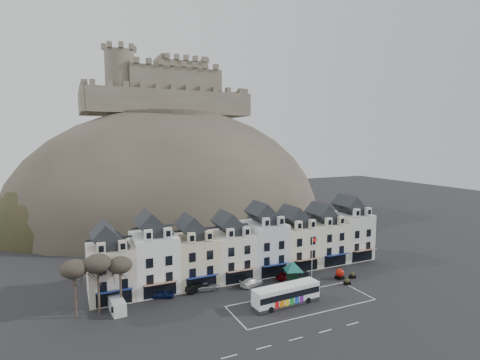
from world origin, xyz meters
The scene contains 21 objects.
ground centered at (0.00, 0.00, 0.00)m, with size 300.00×300.00×0.00m, color black.
coach_bay_markings centered at (2.00, 1.25, 0.00)m, with size 22.00×7.50×0.01m, color silver.
townhouse_terrace centered at (0.15, 15.97, 5.30)m, with size 54.40×9.35×11.80m.
castle_hill centered at (1.25, 68.95, 0.11)m, with size 100.00×76.00×68.00m.
castle centered at (0.51, 75.93, 40.19)m, with size 50.20×22.20×22.00m.
tree_left_far centered at (-29.00, 10.50, 6.90)m, with size 3.61×3.61×8.24m.
tree_left_mid centered at (-26.00, 10.50, 7.24)m, with size 3.78×3.78×8.64m.
tree_left_near centered at (-23.00, 10.50, 6.55)m, with size 3.43×3.43×7.84m.
bus centered at (-0.46, 1.77, 1.67)m, with size 10.82×3.07×3.02m.
bus_shelter centered at (5.25, 8.71, 2.91)m, with size 5.67×5.67×3.74m.
red_buoy centered at (13.66, 6.65, 0.94)m, with size 1.49×1.49×1.84m.
flagpole centered at (9.39, 8.92, 4.26)m, with size 1.07×0.23×7.46m.
white_van centered at (-23.64, 9.84, 0.94)m, with size 2.15×4.24×1.87m.
planter_west centered at (13.02, 3.97, 0.53)m, with size 1.22×0.89×1.09m.
planter_east centered at (15.94, 5.92, 0.53)m, with size 1.19×0.77×1.11m.
car_navy centered at (-16.63, 12.00, 0.63)m, with size 1.48×3.67×1.25m, color #0D1641.
car_black centered at (-10.80, 12.00, 0.74)m, with size 1.56×4.47×1.47m, color black.
car_silver centered at (-9.42, 12.00, 0.63)m, with size 2.09×4.46×1.26m, color gray.
car_white centered at (-1.89, 10.36, 0.65)m, with size 1.82×4.48×1.30m, color white.
car_maroon centered at (4.80, 10.71, 0.63)m, with size 1.48×3.68×1.25m, color #560409.
car_charcoal centered at (7.82, 10.96, 0.62)m, with size 1.31×3.74×1.23m, color black.
Camera 1 is at (-29.24, -43.84, 24.63)m, focal length 28.00 mm.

